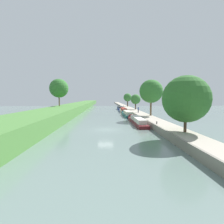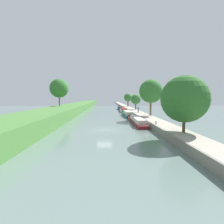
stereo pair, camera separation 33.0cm
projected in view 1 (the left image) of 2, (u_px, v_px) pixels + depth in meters
ground_plane at (105, 130)px, 29.78m from camera, size 160.00×160.00×0.00m
left_grassy_bank at (29, 123)px, 29.24m from camera, size 8.70×260.00×2.46m
right_towpath at (163, 126)px, 30.09m from camera, size 3.17×260.00×0.99m
stone_quay at (153, 126)px, 30.03m from camera, size 0.25×260.00×1.04m
narrowboat_maroon at (137, 120)px, 37.26m from camera, size 1.81×15.38×1.93m
narrowboat_teal at (127, 114)px, 52.01m from camera, size 2.07×13.41×2.16m
narrowboat_cream at (123, 110)px, 66.31m from camera, size 1.88×12.66×1.98m
narrowboat_blue at (120, 108)px, 78.57m from camera, size 2.04×11.10×2.01m
tree_rightbank_near at (186, 99)px, 22.20m from camera, size 5.77×5.77×6.98m
tree_rightbank_midnear at (151, 91)px, 42.29m from camera, size 5.43×5.43×8.40m
tree_rightbank_midfar at (136, 99)px, 63.76m from camera, size 3.48×3.48×5.32m
tree_rightbank_far at (128, 98)px, 84.62m from camera, size 3.77×3.77×6.07m
tree_leftbank_downstream at (59, 88)px, 57.17m from camera, size 5.89×5.89×8.60m
person_walking at (138, 109)px, 51.24m from camera, size 0.34×0.34×1.66m
mooring_bollard_near at (157, 123)px, 29.17m from camera, size 0.16×0.16×0.45m
mooring_bollard_far at (123, 106)px, 83.13m from camera, size 0.16×0.16×0.45m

